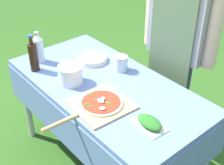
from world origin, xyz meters
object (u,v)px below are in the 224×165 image
object	(u,v)px
water_bottle	(38,48)
plate_stack	(92,59)
prep_table	(106,94)
herb_container	(149,123)
mixing_tub	(71,74)
pizza_on_peel	(99,104)
person_cook	(179,36)
oil_bottle	(33,57)
sauce_jar	(121,64)

from	to	relation	value
water_bottle	plate_stack	xyz separation A→B (m)	(0.25, 0.30, -0.09)
prep_table	water_bottle	world-z (taller)	water_bottle
herb_container	plate_stack	distance (m)	0.82
prep_table	mixing_tub	bearing A→B (deg)	-133.22
mixing_tub	plate_stack	distance (m)	0.33
prep_table	mixing_tub	world-z (taller)	mixing_tub
herb_container	plate_stack	world-z (taller)	herb_container
herb_container	pizza_on_peel	bearing A→B (deg)	-162.26
prep_table	plate_stack	world-z (taller)	plate_stack
person_cook	oil_bottle	size ratio (longest dim) A/B	5.93
pizza_on_peel	plate_stack	size ratio (longest dim) A/B	2.59
person_cook	mixing_tub	xyz separation A→B (m)	(-0.27, -0.76, -0.15)
pizza_on_peel	herb_container	world-z (taller)	herb_container
herb_container	sauce_jar	world-z (taller)	sauce_jar
person_cook	water_bottle	distance (m)	1.03
pizza_on_peel	sauce_jar	xyz separation A→B (m)	(-0.24, 0.39, 0.04)
water_bottle	plate_stack	world-z (taller)	water_bottle
herb_container	sauce_jar	distance (m)	0.63
plate_stack	prep_table	bearing A→B (deg)	-21.62
mixing_tub	sauce_jar	size ratio (longest dim) A/B	1.51
sauce_jar	water_bottle	bearing A→B (deg)	-142.20
pizza_on_peel	plate_stack	distance (m)	0.57
prep_table	water_bottle	size ratio (longest dim) A/B	6.13
prep_table	oil_bottle	world-z (taller)	oil_bottle
prep_table	plate_stack	bearing A→B (deg)	158.38
plate_stack	sauce_jar	size ratio (longest dim) A/B	2.03
oil_bottle	sauce_jar	size ratio (longest dim) A/B	2.50
herb_container	mixing_tub	bearing A→B (deg)	-172.62
person_cook	herb_container	xyz separation A→B (m)	(0.38, -0.68, -0.19)
water_bottle	sauce_jar	world-z (taller)	water_bottle
water_bottle	plate_stack	bearing A→B (deg)	50.34
person_cook	plate_stack	distance (m)	0.66
prep_table	sauce_jar	distance (m)	0.25
water_bottle	herb_container	world-z (taller)	water_bottle
prep_table	person_cook	distance (m)	0.67
prep_table	sauce_jar	size ratio (longest dim) A/B	13.40
prep_table	oil_bottle	size ratio (longest dim) A/B	5.35
plate_stack	oil_bottle	bearing A→B (deg)	-111.82
pizza_on_peel	water_bottle	bearing A→B (deg)	-177.44
mixing_tub	herb_container	bearing A→B (deg)	7.38
pizza_on_peel	sauce_jar	bearing A→B (deg)	124.46
oil_bottle	water_bottle	xyz separation A→B (m)	(-0.09, 0.09, 0.00)
mixing_tub	plate_stack	size ratio (longest dim) A/B	0.74
pizza_on_peel	mixing_tub	world-z (taller)	mixing_tub
person_cook	sauce_jar	xyz separation A→B (m)	(-0.18, -0.39, -0.16)
prep_table	oil_bottle	bearing A→B (deg)	-149.22
water_bottle	herb_container	bearing A→B (deg)	5.37
oil_bottle	sauce_jar	world-z (taller)	oil_bottle
oil_bottle	mixing_tub	xyz separation A→B (m)	(0.30, 0.11, -0.05)
oil_bottle	herb_container	distance (m)	0.98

